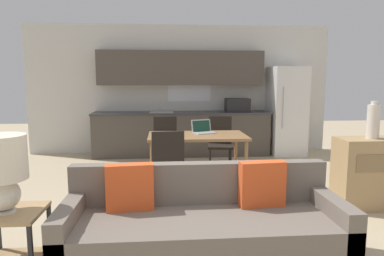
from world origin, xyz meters
TOP-DOWN VIEW (x-y plane):
  - wall_back at (0.00, 4.63)m, footprint 6.40×0.07m
  - kitchen_counter at (0.02, 4.33)m, footprint 3.62×0.65m
  - refrigerator at (2.20, 4.23)m, footprint 0.69×0.74m
  - dining_table at (0.12, 2.24)m, footprint 1.44×0.83m
  - couch at (-0.05, -0.01)m, footprint 2.28×0.80m
  - side_table at (-1.55, -0.08)m, footprint 0.46×0.46m
  - table_lamp at (-1.59, -0.10)m, footprint 0.37×0.37m
  - credenza at (2.22, 1.11)m, footprint 1.01×0.42m
  - vase at (2.11, 1.10)m, footprint 0.15×0.15m
  - dining_chair_near_left at (-0.33, 1.50)m, footprint 0.46×0.46m
  - dining_chair_far_right at (0.60, 3.00)m, footprint 0.47×0.47m
  - dining_chair_far_left at (-0.34, 3.03)m, footprint 0.44×0.44m
  - laptop at (0.23, 2.41)m, footprint 0.39×0.35m

SIDE VIEW (x-z plane):
  - couch at x=-0.05m, z-range -0.09..0.75m
  - side_table at x=-1.55m, z-range 0.09..0.62m
  - credenza at x=2.22m, z-range 0.00..0.86m
  - dining_chair_near_left at x=-0.33m, z-range 0.04..0.97m
  - dining_chair_far_right at x=0.60m, z-range 0.04..0.97m
  - dining_chair_far_left at x=-0.34m, z-range 0.04..0.97m
  - dining_table at x=0.12m, z-range 0.30..1.05m
  - laptop at x=0.23m, z-range 0.69..0.89m
  - kitchen_counter at x=0.02m, z-range -0.23..1.92m
  - table_lamp at x=-1.59m, z-range 0.59..1.19m
  - refrigerator at x=2.20m, z-range 0.00..1.83m
  - vase at x=2.11m, z-range 0.84..1.29m
  - wall_back at x=0.00m, z-range 0.00..2.70m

